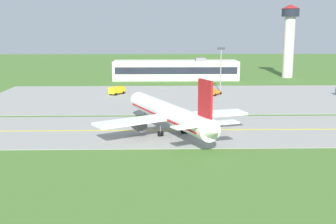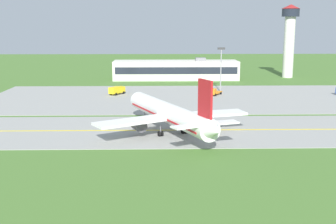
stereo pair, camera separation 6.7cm
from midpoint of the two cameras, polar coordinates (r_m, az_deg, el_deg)
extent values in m
plane|color=#47702D|center=(91.40, 3.99, -2.43)|extent=(500.00, 500.00, 0.00)
cube|color=gray|center=(91.39, 3.99, -2.40)|extent=(240.00, 28.00, 0.10)
cube|color=gray|center=(133.46, 6.60, 1.91)|extent=(140.00, 52.00, 0.10)
cube|color=yellow|center=(91.37, 3.99, -2.36)|extent=(220.00, 0.60, 0.01)
cylinder|color=white|center=(88.06, 0.01, -0.13)|extent=(17.17, 32.79, 4.00)
cone|color=white|center=(104.58, -4.18, 1.67)|extent=(4.52, 3.90, 3.80)
cone|color=white|center=(72.08, 6.16, -2.45)|extent=(4.39, 4.29, 3.40)
cube|color=red|center=(88.16, 0.01, -0.45)|extent=(16.17, 30.33, 0.36)
cube|color=#1E232D|center=(102.44, -3.75, 1.87)|extent=(3.84, 3.00, 0.70)
cube|color=white|center=(83.00, -4.69, -1.23)|extent=(15.30, 11.91, 0.50)
cylinder|color=#47474C|center=(85.82, -3.88, -1.75)|extent=(3.46, 4.03, 2.30)
cylinder|color=black|center=(87.27, -4.26, -1.54)|extent=(2.03, 1.06, 2.10)
cube|color=white|center=(90.10, 5.51, -0.24)|extent=(15.74, 8.61, 0.50)
cylinder|color=#47474C|center=(91.13, 3.78, -0.98)|extent=(3.46, 4.03, 2.30)
cylinder|color=black|center=(92.51, 3.30, -0.79)|extent=(2.03, 1.06, 2.10)
cube|color=red|center=(73.98, 4.89, 1.77)|extent=(2.11, 4.20, 6.50)
cube|color=white|center=(73.17, 2.73, -1.86)|extent=(6.41, 5.04, 0.30)
cube|color=white|center=(76.27, 7.00, -1.39)|extent=(6.44, 4.08, 0.30)
cylinder|color=slate|center=(100.33, -3.10, -0.37)|extent=(0.24, 0.24, 1.65)
cylinder|color=black|center=(100.50, -3.10, -0.83)|extent=(0.76, 1.15, 1.10)
cylinder|color=slate|center=(85.85, -1.01, -2.36)|extent=(0.24, 0.24, 1.65)
cylinder|color=black|center=(85.94, -1.17, -2.91)|extent=(0.76, 1.15, 1.10)
cylinder|color=black|center=(86.15, -0.84, -2.88)|extent=(0.76, 1.15, 1.10)
cylinder|color=slate|center=(88.01, 2.09, -2.02)|extent=(0.24, 0.24, 1.65)
cylinder|color=black|center=(88.08, 1.93, -2.56)|extent=(0.76, 1.15, 1.10)
cylinder|color=black|center=(88.33, 2.25, -2.53)|extent=(0.76, 1.15, 1.10)
cube|color=yellow|center=(140.54, -6.22, 2.99)|extent=(2.67, 2.61, 1.80)
cube|color=#1E232D|center=(141.09, -6.02, 3.16)|extent=(1.59, 1.14, 0.81)
cube|color=yellow|center=(138.24, -7.00, 2.88)|extent=(4.10, 4.65, 2.00)
cylinder|color=orange|center=(140.40, -6.23, 3.40)|extent=(0.20, 0.20, 0.18)
cylinder|color=black|center=(141.32, -6.52, 2.60)|extent=(0.75, 0.91, 0.90)
cylinder|color=black|center=(140.07, -5.89, 2.54)|extent=(0.75, 0.91, 0.90)
cylinder|color=black|center=(138.45, -7.55, 2.40)|extent=(0.75, 0.91, 0.90)
cylinder|color=black|center=(137.11, -6.88, 2.33)|extent=(0.75, 0.91, 0.90)
cube|color=orange|center=(135.79, 5.86, 2.71)|extent=(2.64, 2.57, 1.80)
cube|color=#1E232D|center=(135.04, 5.73, 2.80)|extent=(1.64, 1.04, 0.81)
cube|color=orange|center=(138.80, 6.38, 2.59)|extent=(4.16, 5.03, 0.40)
cylinder|color=orange|center=(135.64, 5.86, 3.13)|extent=(0.20, 0.20, 0.18)
cylinder|color=black|center=(135.55, 6.23, 2.24)|extent=(0.72, 0.93, 0.90)
cylinder|color=black|center=(136.34, 5.46, 2.30)|extent=(0.72, 0.93, 0.90)
cylinder|color=black|center=(139.29, 6.92, 2.46)|extent=(0.72, 0.93, 0.90)
cylinder|color=black|center=(140.09, 6.13, 2.53)|extent=(0.72, 0.93, 0.90)
cube|color=beige|center=(177.55, 0.99, 5.54)|extent=(50.44, 12.05, 7.64)
cube|color=#1E232D|center=(171.48, 1.08, 5.46)|extent=(48.43, 0.10, 2.75)
cube|color=slate|center=(177.87, 4.27, 6.95)|extent=(4.00, 4.00, 1.20)
cylinder|color=silver|center=(190.94, 15.58, 8.19)|extent=(4.40, 4.40, 25.30)
cylinder|color=#1E232D|center=(190.80, 15.81, 12.46)|extent=(7.20, 7.20, 3.20)
cone|color=maroon|center=(190.89, 15.85, 13.21)|extent=(7.60, 7.60, 1.80)
cylinder|color=gray|center=(143.83, 6.94, 5.37)|extent=(0.36, 0.36, 14.00)
cube|color=#333333|center=(143.27, 7.01, 8.30)|extent=(2.40, 0.50, 0.70)
camera|label=1|loc=(0.03, -90.02, 0.00)|focal=46.32mm
camera|label=2|loc=(0.03, 89.98, 0.00)|focal=46.32mm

